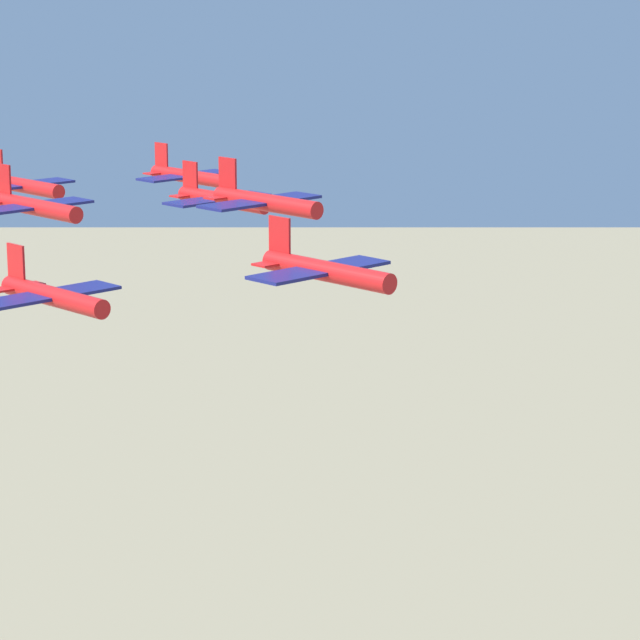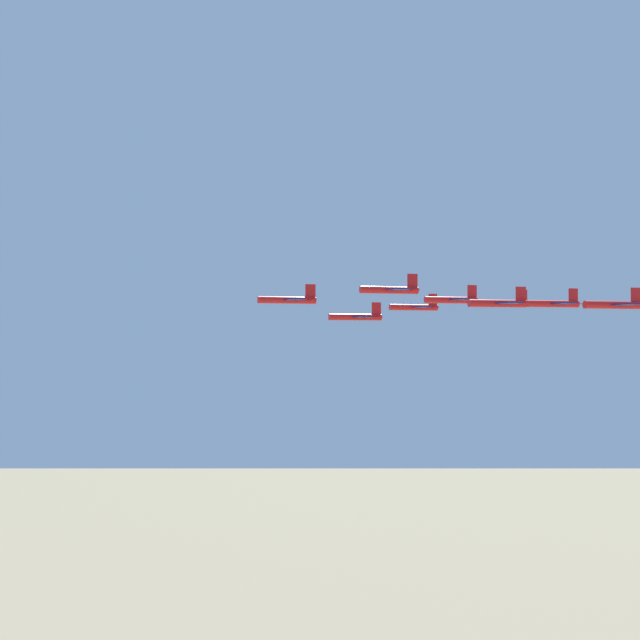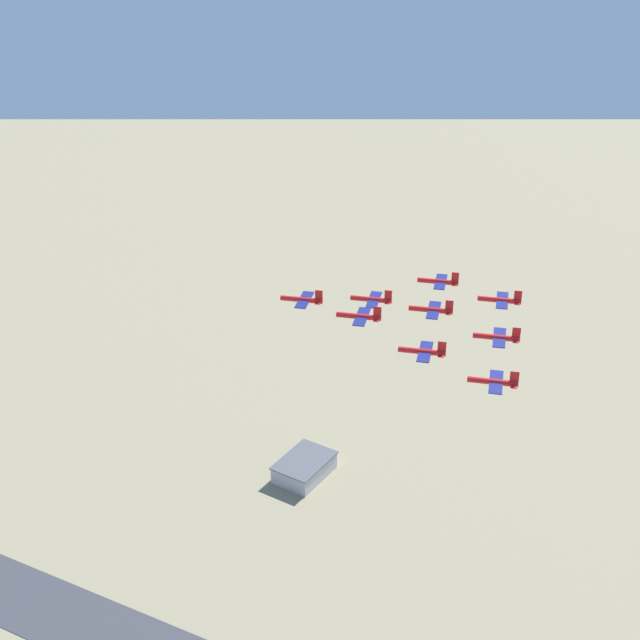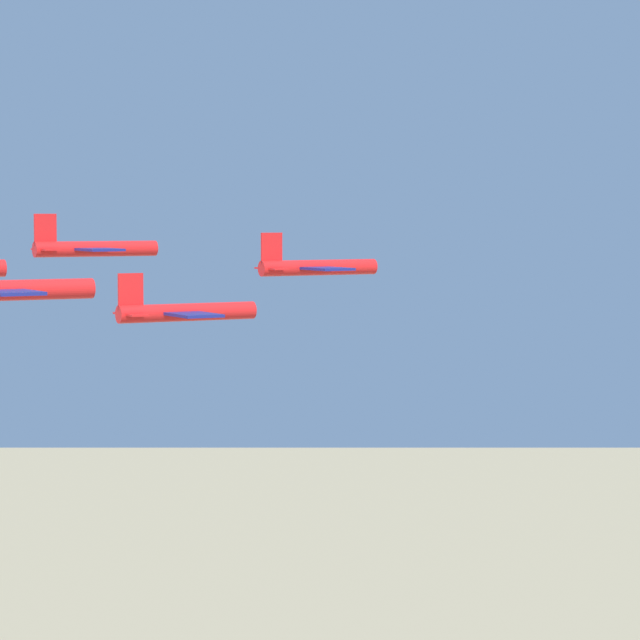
% 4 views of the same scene
% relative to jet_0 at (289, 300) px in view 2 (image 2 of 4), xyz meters
% --- Properties ---
extents(jet_0, '(10.19, 10.47, 3.54)m').
position_rel_jet_0_xyz_m(jet_0, '(0.00, 0.00, 0.00)').
color(jet_0, red).
extents(jet_1, '(10.19, 10.47, 3.54)m').
position_rel_jet_0_xyz_m(jet_1, '(3.14, 18.14, 1.53)').
color(jet_1, red).
extents(jet_2, '(10.19, 10.47, 3.54)m').
position_rel_jet_0_xyz_m(jet_2, '(-14.33, 11.56, -2.66)').
color(jet_2, red).
extents(jet_3, '(10.19, 10.47, 3.54)m').
position_rel_jet_0_xyz_m(jet_3, '(6.28, 36.27, -1.00)').
color(jet_3, red).
extents(jet_4, '(10.19, 10.47, 3.54)m').
position_rel_jet_0_xyz_m(jet_4, '(-11.19, 29.69, 0.41)').
color(jet_4, red).
extents(jet_5, '(10.19, 10.47, 3.54)m').
position_rel_jet_0_xyz_m(jet_5, '(-28.65, 23.11, -0.27)').
color(jet_5, red).
extents(jet_6, '(10.19, 10.47, 3.54)m').
position_rel_jet_0_xyz_m(jet_6, '(9.42, 54.41, -1.44)').
color(jet_6, red).
extents(jet_7, '(10.19, 10.47, 3.54)m').
position_rel_jet_0_xyz_m(jet_7, '(-8.05, 47.83, -0.50)').
color(jet_7, red).
extents(jet_8, '(10.19, 10.47, 3.54)m').
position_rel_jet_0_xyz_m(jet_8, '(-25.51, 41.25, 0.29)').
color(jet_8, red).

